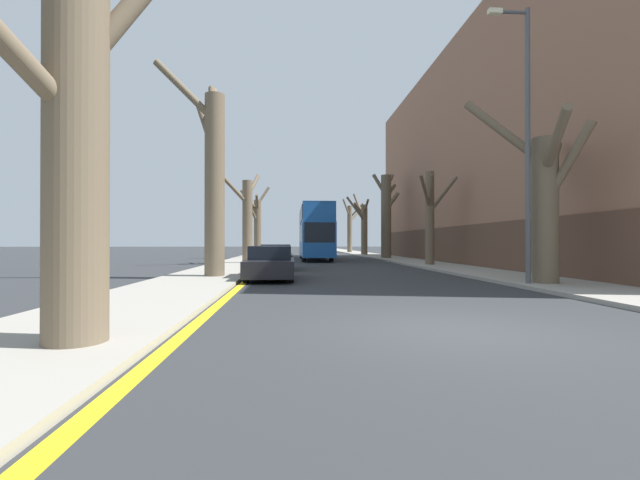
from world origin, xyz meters
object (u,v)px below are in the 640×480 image
(street_tree_left_0, at_px, (74,116))
(double_decker_bus, at_px, (315,230))
(parked_car_0, at_px, (270,263))
(lamp_post, at_px, (525,133))
(street_tree_right_0, at_px, (544,196))
(street_tree_left_1, at_px, (213,173))
(parked_car_1, at_px, (276,257))
(street_tree_right_1, at_px, (430,215))
(street_tree_left_3, at_px, (257,224))
(street_tree_right_4, at_px, (350,227))
(street_tree_left_2, at_px, (247,218))
(street_tree_right_2, at_px, (386,214))
(street_tree_right_3, at_px, (363,225))

(street_tree_left_0, distance_m, double_decker_bus, 30.57)
(double_decker_bus, height_order, parked_car_0, double_decker_bus)
(street_tree_left_0, height_order, lamp_post, lamp_post)
(street_tree_right_0, relative_size, double_decker_bus, 0.57)
(street_tree_left_1, relative_size, parked_car_0, 2.01)
(double_decker_bus, distance_m, lamp_post, 23.40)
(double_decker_bus, bearing_deg, parked_car_1, -102.68)
(street_tree_right_1, relative_size, parked_car_0, 1.35)
(street_tree_left_1, height_order, street_tree_right_0, street_tree_left_1)
(street_tree_left_3, bearing_deg, street_tree_left_1, -90.09)
(street_tree_left_3, distance_m, parked_car_0, 22.68)
(street_tree_right_4, bearing_deg, street_tree_left_3, -119.21)
(street_tree_left_2, xyz_separation_m, street_tree_right_4, (11.26, 31.04, 0.54))
(street_tree_right_1, xyz_separation_m, parked_car_0, (-9.31, -8.71, -2.49))
(street_tree_left_1, relative_size, double_decker_bus, 0.75)
(double_decker_bus, distance_m, parked_car_1, 13.12)
(street_tree_left_1, relative_size, street_tree_right_2, 1.10)
(street_tree_right_0, xyz_separation_m, street_tree_right_1, (0.03, 11.83, 0.10))
(street_tree_left_2, xyz_separation_m, street_tree_right_1, (11.46, -3.10, 0.01))
(parked_car_1, bearing_deg, parked_car_0, -90.00)
(street_tree_left_2, height_order, lamp_post, lamp_post)
(street_tree_left_0, height_order, street_tree_left_2, street_tree_left_0)
(street_tree_left_0, bearing_deg, double_decker_bus, 80.69)
(street_tree_right_3, distance_m, double_decker_bus, 13.31)
(street_tree_right_4, xyz_separation_m, parked_car_1, (-9.12, -36.36, -3.00))
(street_tree_right_2, xyz_separation_m, lamp_post, (-0.78, -23.86, 1.02))
(street_tree_right_0, xyz_separation_m, lamp_post, (-0.81, -0.29, 2.03))
(street_tree_left_1, xyz_separation_m, street_tree_right_1, (11.66, 8.10, -1.15))
(street_tree_right_1, bearing_deg, double_decker_bus, 121.74)
(street_tree_right_0, xyz_separation_m, street_tree_right_3, (-0.33, 34.07, 0.45))
(street_tree_left_1, distance_m, street_tree_right_3, 32.39)
(street_tree_right_1, bearing_deg, street_tree_right_3, 90.91)
(street_tree_left_2, relative_size, lamp_post, 0.69)
(lamp_post, bearing_deg, street_tree_left_2, 124.90)
(street_tree_left_2, height_order, street_tree_left_3, street_tree_left_3)
(street_tree_left_0, relative_size, street_tree_left_1, 0.82)
(street_tree_left_2, distance_m, street_tree_right_0, 18.81)
(parked_car_1, bearing_deg, street_tree_right_0, -46.00)
(street_tree_left_1, bearing_deg, street_tree_left_0, -88.77)
(street_tree_left_2, distance_m, street_tree_right_2, 14.33)
(street_tree_right_0, bearing_deg, street_tree_left_2, 127.42)
(street_tree_right_2, height_order, street_tree_right_4, street_tree_right_2)
(street_tree_right_0, bearing_deg, street_tree_left_0, -145.31)
(street_tree_right_3, xyz_separation_m, parked_car_0, (-8.96, -30.95, -2.84))
(street_tree_left_1, xyz_separation_m, lamp_post, (10.82, -4.02, 0.78))
(street_tree_right_3, xyz_separation_m, lamp_post, (-0.48, -34.36, 1.58))
(street_tree_left_3, bearing_deg, parked_car_0, -84.12)
(street_tree_left_3, bearing_deg, street_tree_right_2, -9.65)
(street_tree_left_3, xyz_separation_m, lamp_post, (10.78, -25.82, 1.89))
(street_tree_left_1, height_order, street_tree_left_3, street_tree_left_1)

